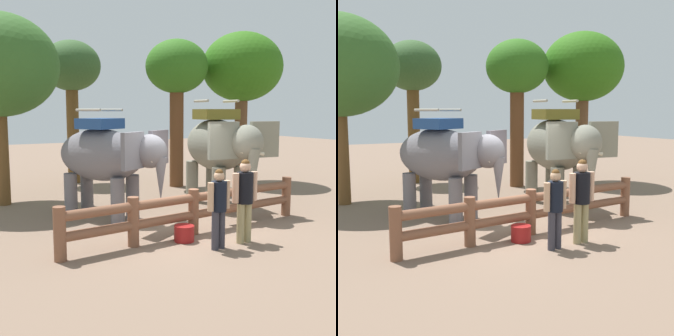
{
  "view_description": "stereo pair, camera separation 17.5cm",
  "coord_description": "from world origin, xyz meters",
  "views": [
    {
      "loc": [
        -5.3,
        -8.19,
        2.82
      ],
      "look_at": [
        0.0,
        1.25,
        1.4
      ],
      "focal_mm": 46.68,
      "sensor_mm": 36.0,
      "label": 1
    },
    {
      "loc": [
        -5.15,
        -8.28,
        2.82
      ],
      "look_at": [
        0.0,
        1.25,
        1.4
      ],
      "focal_mm": 46.68,
      "sensor_mm": 36.0,
      "label": 2
    }
  ],
  "objects": [
    {
      "name": "elephant_near_left",
      "position": [
        -1.16,
        2.4,
        1.62
      ],
      "size": [
        2.73,
        3.34,
        2.88
      ],
      "color": "slate",
      "rests_on": "ground"
    },
    {
      "name": "tree_deep_back",
      "position": [
        -0.18,
        8.52,
        4.33
      ],
      "size": [
        2.25,
        2.25,
        5.5
      ],
      "color": "brown",
      "rests_on": "ground"
    },
    {
      "name": "tourist_man_in_blue",
      "position": [
        -0.15,
        -1.12,
        0.96
      ],
      "size": [
        0.58,
        0.37,
        1.66
      ],
      "color": "#33323D",
      "rests_on": "ground"
    },
    {
      "name": "feed_bucket",
      "position": [
        -0.48,
        -0.32,
        0.18
      ],
      "size": [
        0.44,
        0.44,
        0.35
      ],
      "color": "maroon",
      "rests_on": "ground"
    },
    {
      "name": "log_fence",
      "position": [
        0.0,
        0.05,
        0.6
      ],
      "size": [
        6.6,
        0.87,
        1.05
      ],
      "color": "brown",
      "rests_on": "ground"
    },
    {
      "name": "tree_far_left",
      "position": [
        -3.28,
        5.53,
        4.11
      ],
      "size": [
        3.53,
        3.53,
        5.64
      ],
      "color": "brown",
      "rests_on": "ground"
    },
    {
      "name": "tree_far_right",
      "position": [
        5.71,
        5.52,
        4.43
      ],
      "size": [
        3.13,
        3.13,
        5.85
      ],
      "color": "brown",
      "rests_on": "ground"
    },
    {
      "name": "tree_back_center",
      "position": [
        2.92,
        5.8,
        4.2
      ],
      "size": [
        2.29,
        2.29,
        5.4
      ],
      "color": "brown",
      "rests_on": "ground"
    },
    {
      "name": "elephant_center",
      "position": [
        2.16,
        2.05,
        1.76
      ],
      "size": [
        2.08,
        3.71,
        3.14
      ],
      "color": "gray",
      "rests_on": "ground"
    },
    {
      "name": "tourist_woman_in_black",
      "position": [
        0.6,
        -1.03,
        1.05
      ],
      "size": [
        0.64,
        0.35,
        1.81
      ],
      "color": "#9B8E60",
      "rests_on": "ground"
    },
    {
      "name": "ground_plane",
      "position": [
        0.0,
        0.0,
        0.0
      ],
      "size": [
        60.0,
        60.0,
        0.0
      ],
      "primitive_type": "plane",
      "color": "#7D6451"
    }
  ]
}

